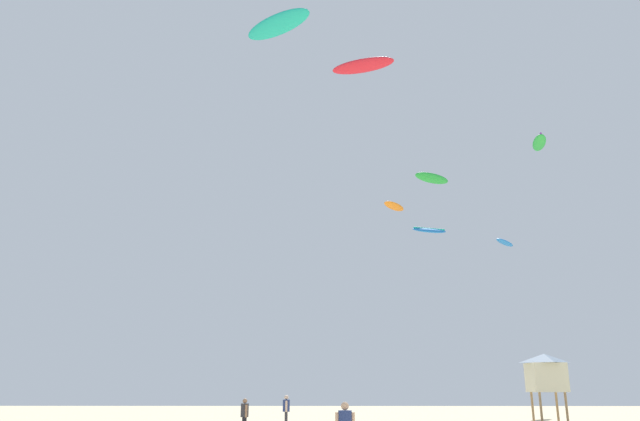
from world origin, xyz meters
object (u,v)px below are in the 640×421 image
(person_left, at_px, (286,409))
(kite_aloft_2, at_px, (432,178))
(kite_aloft_5, at_px, (505,243))
(lifeguard_tower, at_px, (546,372))
(kite_aloft_1, at_px, (363,66))
(kite_aloft_4, at_px, (394,206))
(person_midground, at_px, (245,414))
(kite_aloft_3, at_px, (429,230))
(kite_aloft_6, at_px, (278,25))
(kite_aloft_0, at_px, (539,143))

(person_left, relative_size, kite_aloft_2, 0.55)
(kite_aloft_5, bearing_deg, kite_aloft_2, -121.79)
(lifeguard_tower, xyz_separation_m, kite_aloft_1, (-10.80, -1.54, 20.11))
(kite_aloft_1, xyz_separation_m, kite_aloft_4, (4.11, 20.21, -3.91))
(person_midground, distance_m, kite_aloft_1, 23.96)
(kite_aloft_3, relative_size, kite_aloft_6, 0.52)
(kite_aloft_0, distance_m, kite_aloft_1, 12.72)
(kite_aloft_1, bearing_deg, kite_aloft_4, 78.50)
(person_midground, xyz_separation_m, kite_aloft_2, (11.57, 11.22, 15.77))
(kite_aloft_0, distance_m, kite_aloft_5, 23.40)
(person_midground, relative_size, kite_aloft_5, 0.46)
(kite_aloft_2, xyz_separation_m, kite_aloft_5, (9.46, 15.26, -1.22))
(person_left, xyz_separation_m, kite_aloft_5, (19.41, 21.04, 14.51))
(lifeguard_tower, height_order, kite_aloft_5, kite_aloft_5)
(person_left, xyz_separation_m, kite_aloft_2, (9.96, 5.79, 15.73))
(kite_aloft_1, height_order, kite_aloft_3, kite_aloft_1)
(person_left, relative_size, lifeguard_tower, 0.42)
(kite_aloft_5, height_order, kite_aloft_6, kite_aloft_6)
(kite_aloft_1, bearing_deg, person_midground, -135.20)
(person_left, xyz_separation_m, kite_aloft_1, (4.80, 0.94, 22.15))
(lifeguard_tower, xyz_separation_m, kite_aloft_2, (-5.64, 3.30, 13.69))
(kite_aloft_2, distance_m, kite_aloft_3, 8.60)
(kite_aloft_2, height_order, kite_aloft_6, kite_aloft_6)
(lifeguard_tower, height_order, kite_aloft_4, kite_aloft_4)
(kite_aloft_4, bearing_deg, kite_aloft_1, -101.50)
(kite_aloft_4, bearing_deg, lifeguard_tower, -70.29)
(lifeguard_tower, distance_m, kite_aloft_6, 26.14)
(kite_aloft_3, bearing_deg, kite_aloft_0, -11.41)
(kite_aloft_0, distance_m, kite_aloft_3, 8.43)
(kite_aloft_0, height_order, kite_aloft_1, kite_aloft_1)
(lifeguard_tower, height_order, kite_aloft_3, kite_aloft_3)
(kite_aloft_0, xyz_separation_m, kite_aloft_5, (4.34, 22.99, -0.72))
(kite_aloft_5, bearing_deg, kite_aloft_4, 179.43)
(lifeguard_tower, bearing_deg, person_midground, -155.30)
(kite_aloft_4, relative_size, kite_aloft_6, 0.81)
(person_left, bearing_deg, kite_aloft_3, 170.79)
(kite_aloft_3, xyz_separation_m, kite_aloft_4, (0.46, 21.76, 8.06))
(lifeguard_tower, height_order, kite_aloft_0, kite_aloft_0)
(kite_aloft_2, relative_size, kite_aloft_5, 0.86)
(person_midground, height_order, kite_aloft_3, kite_aloft_3)
(kite_aloft_2, distance_m, kite_aloft_6, 16.35)
(person_midground, relative_size, lifeguard_tower, 0.40)
(kite_aloft_0, relative_size, kite_aloft_3, 1.18)
(kite_aloft_4, bearing_deg, person_midground, -111.61)
(person_left, xyz_separation_m, kite_aloft_6, (-0.42, -5.70, 20.99))
(person_midground, height_order, kite_aloft_2, kite_aloft_2)
(kite_aloft_0, bearing_deg, lifeguard_tower, 83.25)
(person_midground, bearing_deg, kite_aloft_3, 179.45)
(person_left, bearing_deg, lifeguard_tower, -176.04)
(person_left, height_order, kite_aloft_4, kite_aloft_4)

